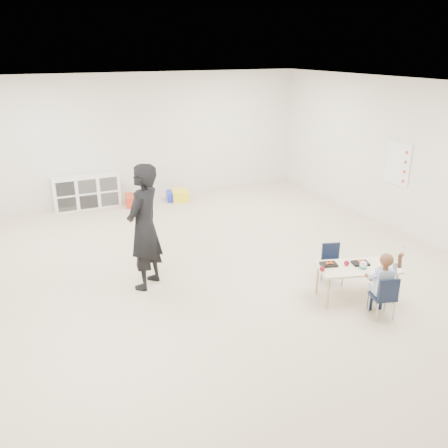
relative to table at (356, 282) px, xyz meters
name	(u,v)px	position (x,y,z in m)	size (l,w,h in m)	color
room	(217,189)	(-1.48, 1.40, 1.15)	(9.00, 9.02, 2.80)	beige
table	(356,282)	(0.00, 0.00, 0.00)	(1.19, 0.82, 0.50)	#FAE6C8
chair_near	(383,296)	(0.01, -0.51, 0.04)	(0.29, 0.27, 0.59)	black
chair_far	(333,265)	(-0.01, 0.51, 0.04)	(0.29, 0.27, 0.59)	black
child	(384,284)	(0.01, -0.51, 0.22)	(0.40, 0.40, 0.94)	#9FB0D7
lunch_tray_near	(360,263)	(0.08, 0.04, 0.26)	(0.22, 0.16, 0.03)	black
lunch_tray_far	(329,264)	(-0.34, 0.19, 0.26)	(0.22, 0.16, 0.03)	black
milk_carton	(363,266)	(0.01, -0.10, 0.29)	(0.07, 0.07, 0.10)	white
bread_roll	(384,267)	(0.26, -0.21, 0.28)	(0.09, 0.09, 0.07)	tan
apple_near	(347,263)	(-0.12, 0.09, 0.28)	(0.07, 0.07, 0.07)	maroon
apple_far	(322,269)	(-0.53, 0.08, 0.28)	(0.07, 0.07, 0.07)	maroon
cubby_shelf	(87,192)	(-2.68, 5.68, 0.10)	(1.40, 0.40, 0.70)	white
rules_poster	(398,164)	(2.50, 2.00, 1.00)	(0.02, 0.60, 0.80)	white
adult	(144,227)	(-2.51, 1.59, 0.66)	(0.67, 0.44, 1.83)	black
bin_red	(134,200)	(-1.71, 5.38, -0.14)	(0.37, 0.48, 0.23)	red
bin_yellow	(180,195)	(-0.66, 5.32, -0.14)	(0.36, 0.47, 0.23)	yellow
bin_blue	(174,196)	(-0.79, 5.38, -0.15)	(0.32, 0.41, 0.20)	#1C2ED6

